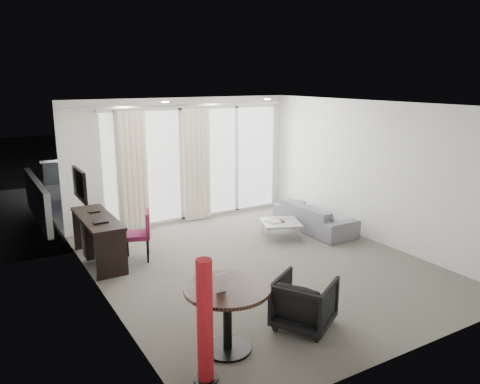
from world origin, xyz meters
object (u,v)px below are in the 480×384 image
sofa (314,216)px  desk (98,239)px  red_lamp (205,322)px  desk_chair (137,236)px  round_table (227,319)px  tub_armchair (304,302)px  coffee_table (280,229)px  rattan_chair_a (207,181)px  rattan_chair_b (240,179)px

sofa → desk: bearing=83.2°
red_lamp → desk_chair: bearing=82.5°
round_table → tub_armchair: (1.07, -0.02, -0.07)m
sofa → desk_chair: bearing=86.0°
tub_armchair → sofa: (2.54, 2.91, -0.04)m
tub_armchair → sofa: 3.86m
tub_armchair → coffee_table: tub_armchair is taller
desk → round_table: 3.44m
red_lamp → coffee_table: red_lamp is taller
desk_chair → sofa: size_ratio=0.45×
desk → rattan_chair_a: (3.55, 3.06, 0.01)m
round_table → coffee_table: 3.95m
rattan_chair_a → sofa: bearing=-93.7°
sofa → rattan_chair_b: 3.40m
tub_armchair → rattan_chair_b: size_ratio=0.87×
tub_armchair → sofa: tub_armchair is taller
round_table → rattan_chair_a: rattan_chair_a is taller
coffee_table → rattan_chair_a: (0.24, 3.61, 0.24)m
red_lamp → coffee_table: (3.19, 3.20, -0.49)m
sofa → rattan_chair_b: size_ratio=2.36×
rattan_chair_b → tub_armchair: bearing=-118.6°
round_table → red_lamp: 0.64m
red_lamp → rattan_chair_a: size_ratio=1.64×
desk → rattan_chair_b: (4.45, 2.89, 0.01)m
desk → rattan_chair_a: bearing=40.8°
desk → tub_armchair: bearing=-64.4°
rattan_chair_b → coffee_table: bearing=-112.9°
sofa → rattan_chair_b: rattan_chair_b is taller
coffee_table → sofa: (0.87, 0.05, 0.11)m
rattan_chair_b → desk_chair: bearing=-145.5°
coffee_table → round_table: bearing=-134.0°
desk → coffee_table: (3.30, -0.55, -0.23)m
tub_armchair → rattan_chair_b: bearing=-55.4°
rattan_chair_a → desk_chair: bearing=-145.5°
tub_armchair → coffee_table: (1.67, 2.86, -0.16)m
round_table → coffee_table: round_table is taller
sofa → rattan_chair_b: bearing=-4.6°
desk_chair → red_lamp: 3.54m
round_table → sofa: 4.62m
tub_armchair → sofa: size_ratio=0.37×
desk_chair → round_table: desk_chair is taller
tub_armchair → rattan_chair_a: (1.91, 6.47, 0.08)m
desk → desk_chair: bearing=-23.4°
desk_chair → rattan_chair_a: size_ratio=1.05×
rattan_chair_a → rattan_chair_b: bearing=-24.6°
desk → red_lamp: (0.12, -3.75, 0.27)m
round_table → red_lamp: red_lamp is taller
round_table → rattan_chair_b: bearing=58.3°
red_lamp → desk: bearing=91.8°
red_lamp → tub_armchair: red_lamp is taller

